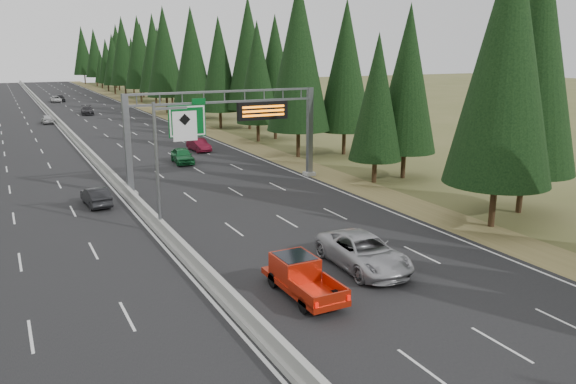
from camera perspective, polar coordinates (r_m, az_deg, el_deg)
name	(u,v)px	position (r m, az deg, el deg)	size (l,w,h in m)	color
road	(62,127)	(89.04, -21.98, 6.11)	(32.00, 260.00, 0.08)	black
shoulder_right	(180,121)	(92.40, -10.89, 7.14)	(3.60, 260.00, 0.06)	olive
median_barrier	(62,125)	(89.00, -22.00, 6.35)	(0.70, 260.00, 0.85)	#969691
sign_gantry	(233,123)	(46.51, -5.59, 7.04)	(16.75, 0.98, 7.80)	slate
hov_sign_pole	(166,158)	(34.67, -12.26, 3.41)	(2.80, 0.50, 8.00)	slate
tree_row_right	(207,59)	(90.85, -8.20, 13.23)	(12.34, 246.02, 18.83)	black
silver_minivan	(363,252)	(29.32, 7.67, -6.06)	(2.85, 6.18, 1.72)	#A5A5A9
red_pickup	(299,274)	(26.19, 1.11, -8.28)	(1.85, 5.17, 1.68)	black
car_ahead_green	(182,156)	(56.93, -10.69, 3.66)	(1.78, 4.41, 1.50)	#176530
car_ahead_dkred	(199,145)	(63.50, -9.05, 4.75)	(1.46, 4.18, 1.38)	#560C1C
car_ahead_dkgrey	(87,110)	(104.98, -19.73, 7.81)	(2.02, 4.96, 1.44)	black
car_ahead_white	(56,99)	(132.49, -22.51, 8.70)	(2.12, 4.59, 1.28)	silver
car_ahead_far	(60,98)	(133.62, -22.16, 8.83)	(1.80, 4.47, 1.52)	black
car_onc_near	(96,196)	(42.92, -18.93, -0.43)	(1.42, 4.07, 1.34)	black
car_onc_white	(47,119)	(94.26, -23.27, 6.82)	(1.58, 3.93, 1.34)	#B9B9B9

